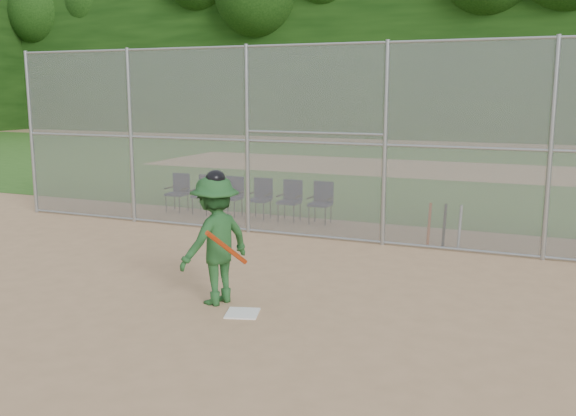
% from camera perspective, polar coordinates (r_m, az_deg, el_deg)
% --- Properties ---
extents(ground, '(100.00, 100.00, 0.00)m').
position_cam_1_polar(ground, '(8.90, -6.37, -9.69)').
color(ground, tan).
rests_on(ground, ground).
extents(grass_strip, '(100.00, 100.00, 0.00)m').
position_cam_1_polar(grass_strip, '(25.78, 13.55, 3.33)').
color(grass_strip, '#2D5C1B').
rests_on(grass_strip, ground).
extents(dirt_patch_far, '(24.00, 24.00, 0.00)m').
position_cam_1_polar(dirt_patch_far, '(25.78, 13.55, 3.33)').
color(dirt_patch_far, tan).
rests_on(dirt_patch_far, ground).
extents(backstop_fence, '(16.09, 0.09, 4.00)m').
position_cam_1_polar(backstop_fence, '(12.98, 4.32, 6.05)').
color(backstop_fence, gray).
rests_on(backstop_fence, ground).
extents(treeline, '(81.00, 60.00, 11.00)m').
position_cam_1_polar(treeline, '(27.69, 14.76, 15.14)').
color(treeline, black).
rests_on(treeline, ground).
extents(home_plate, '(0.55, 0.55, 0.02)m').
position_cam_1_polar(home_plate, '(9.01, -4.08, -9.31)').
color(home_plate, white).
rests_on(home_plate, ground).
extents(batter_at_plate, '(1.09, 1.42, 1.95)m').
position_cam_1_polar(batter_at_plate, '(9.25, -6.47, -2.80)').
color(batter_at_plate, '#205124').
rests_on(batter_at_plate, ground).
extents(spare_bats, '(0.66, 0.29, 0.84)m').
position_cam_1_polar(spare_bats, '(13.08, 13.72, -1.49)').
color(spare_bats, '#D84C14').
rests_on(spare_bats, ground).
extents(chair_0, '(0.54, 0.52, 0.96)m').
position_cam_1_polar(chair_0, '(16.57, -9.86, 1.33)').
color(chair_0, black).
rests_on(chair_0, ground).
extents(chair_1, '(0.54, 0.52, 0.96)m').
position_cam_1_polar(chair_1, '(16.16, -7.54, 1.17)').
color(chair_1, black).
rests_on(chair_1, ground).
extents(chair_2, '(0.54, 0.52, 0.96)m').
position_cam_1_polar(chair_2, '(15.79, -5.10, 1.00)').
color(chair_2, black).
rests_on(chair_2, ground).
extents(chair_3, '(0.54, 0.52, 0.96)m').
position_cam_1_polar(chair_3, '(15.44, -2.56, 0.82)').
color(chair_3, black).
rests_on(chair_3, ground).
extents(chair_4, '(0.54, 0.52, 0.96)m').
position_cam_1_polar(chair_4, '(15.13, 0.10, 0.63)').
color(chair_4, black).
rests_on(chair_4, ground).
extents(chair_5, '(0.54, 0.52, 0.96)m').
position_cam_1_polar(chair_5, '(14.85, 2.87, 0.43)').
color(chair_5, black).
rests_on(chair_5, ground).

